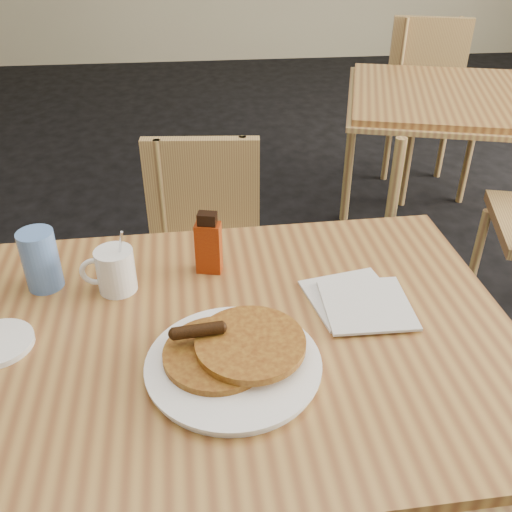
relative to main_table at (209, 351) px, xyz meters
The scene contains 9 objects.
main_table is the anchor object (origin of this frame).
neighbor_table 1.90m from the main_table, 47.45° to the left, with size 1.46×1.17×0.75m.
chair_main_far 0.78m from the main_table, 89.46° to the left, with size 0.40×0.41×0.83m.
chair_neighbor_far 2.47m from the main_table, 59.04° to the left, with size 0.51×0.51×0.91m.
pancake_plate 0.12m from the main_table, 64.47° to the right, with size 0.32×0.32×0.07m.
coffee_mug 0.27m from the main_table, 137.64° to the left, with size 0.12×0.08×0.15m.
syrup_bottle 0.25m from the main_table, 86.85° to the left, with size 0.06×0.05×0.15m.
napkin_stack 0.33m from the main_table, 11.92° to the left, with size 0.22×0.23×0.01m.
blue_tumbler 0.41m from the main_table, 149.61° to the left, with size 0.08×0.08×0.13m, color #5984D2.
Camera 1 is at (-0.05, -0.93, 1.49)m, focal length 40.00 mm.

